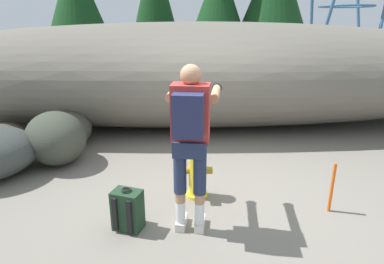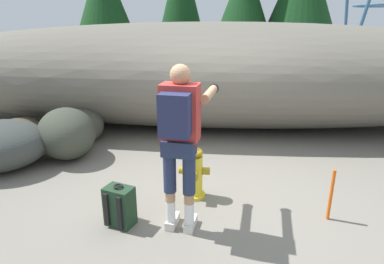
{
  "view_description": "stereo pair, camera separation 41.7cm",
  "coord_description": "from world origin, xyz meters",
  "px_view_note": "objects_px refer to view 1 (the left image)",
  "views": [
    {
      "loc": [
        -0.37,
        -3.73,
        2.1
      ],
      "look_at": [
        -0.25,
        0.22,
        0.75
      ],
      "focal_mm": 30.63,
      "sensor_mm": 36.0,
      "label": 1
    },
    {
      "loc": [
        0.05,
        -3.72,
        2.1
      ],
      "look_at": [
        -0.25,
        0.22,
        0.75
      ],
      "focal_mm": 30.63,
      "sensor_mm": 36.0,
      "label": 2
    }
  ],
  "objects_px": {
    "boulder_mid": "(71,129)",
    "utility_worker": "(191,129)",
    "fire_hydrant": "(197,173)",
    "boulder_small": "(56,138)",
    "boulder_outlier": "(2,137)",
    "spare_backpack": "(128,210)",
    "survey_stake": "(332,188)"
  },
  "relations": [
    {
      "from": "boulder_small",
      "to": "survey_stake",
      "type": "relative_size",
      "value": 1.8
    },
    {
      "from": "boulder_small",
      "to": "spare_backpack",
      "type": "bearing_deg",
      "value": -52.26
    },
    {
      "from": "survey_stake",
      "to": "boulder_mid",
      "type": "bearing_deg",
      "value": 149.09
    },
    {
      "from": "utility_worker",
      "to": "survey_stake",
      "type": "bearing_deg",
      "value": -72.82
    },
    {
      "from": "boulder_mid",
      "to": "boulder_outlier",
      "type": "distance_m",
      "value": 1.14
    },
    {
      "from": "boulder_mid",
      "to": "utility_worker",
      "type": "bearing_deg",
      "value": -50.34
    },
    {
      "from": "fire_hydrant",
      "to": "boulder_outlier",
      "type": "relative_size",
      "value": 0.91
    },
    {
      "from": "utility_worker",
      "to": "boulder_mid",
      "type": "distance_m",
      "value": 3.23
    },
    {
      "from": "fire_hydrant",
      "to": "utility_worker",
      "type": "height_order",
      "value": "utility_worker"
    },
    {
      "from": "boulder_mid",
      "to": "survey_stake",
      "type": "bearing_deg",
      "value": -30.91
    },
    {
      "from": "fire_hydrant",
      "to": "boulder_small",
      "type": "height_order",
      "value": "boulder_small"
    },
    {
      "from": "utility_worker",
      "to": "boulder_small",
      "type": "distance_m",
      "value": 2.75
    },
    {
      "from": "spare_backpack",
      "to": "survey_stake",
      "type": "height_order",
      "value": "survey_stake"
    },
    {
      "from": "utility_worker",
      "to": "spare_backpack",
      "type": "height_order",
      "value": "utility_worker"
    },
    {
      "from": "spare_backpack",
      "to": "boulder_small",
      "type": "bearing_deg",
      "value": 57.87
    },
    {
      "from": "fire_hydrant",
      "to": "survey_stake",
      "type": "height_order",
      "value": "fire_hydrant"
    },
    {
      "from": "fire_hydrant",
      "to": "survey_stake",
      "type": "xyz_separation_m",
      "value": [
        1.52,
        -0.39,
        -0.02
      ]
    },
    {
      "from": "fire_hydrant",
      "to": "boulder_outlier",
      "type": "height_order",
      "value": "fire_hydrant"
    },
    {
      "from": "fire_hydrant",
      "to": "boulder_small",
      "type": "xyz_separation_m",
      "value": [
        -2.11,
        1.1,
        0.09
      ]
    },
    {
      "from": "boulder_outlier",
      "to": "fire_hydrant",
      "type": "bearing_deg",
      "value": -27.25
    },
    {
      "from": "fire_hydrant",
      "to": "utility_worker",
      "type": "bearing_deg",
      "value": -98.46
    },
    {
      "from": "boulder_outlier",
      "to": "boulder_small",
      "type": "bearing_deg",
      "value": -26.58
    },
    {
      "from": "spare_backpack",
      "to": "survey_stake",
      "type": "bearing_deg",
      "value": -63.35
    },
    {
      "from": "fire_hydrant",
      "to": "boulder_mid",
      "type": "xyz_separation_m",
      "value": [
        -2.1,
        1.78,
        0.01
      ]
    },
    {
      "from": "boulder_small",
      "to": "boulder_outlier",
      "type": "bearing_deg",
      "value": 153.42
    },
    {
      "from": "fire_hydrant",
      "to": "boulder_small",
      "type": "relative_size",
      "value": 0.64
    },
    {
      "from": "utility_worker",
      "to": "spare_backpack",
      "type": "xyz_separation_m",
      "value": [
        -0.66,
        -0.01,
        -0.88
      ]
    },
    {
      "from": "utility_worker",
      "to": "boulder_mid",
      "type": "xyz_separation_m",
      "value": [
        -2.0,
        2.41,
        -0.77
      ]
    },
    {
      "from": "boulder_mid",
      "to": "survey_stake",
      "type": "height_order",
      "value": "boulder_mid"
    },
    {
      "from": "boulder_mid",
      "to": "boulder_small",
      "type": "distance_m",
      "value": 0.68
    },
    {
      "from": "utility_worker",
      "to": "survey_stake",
      "type": "relative_size",
      "value": 2.87
    },
    {
      "from": "utility_worker",
      "to": "boulder_mid",
      "type": "relative_size",
      "value": 2.06
    }
  ]
}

